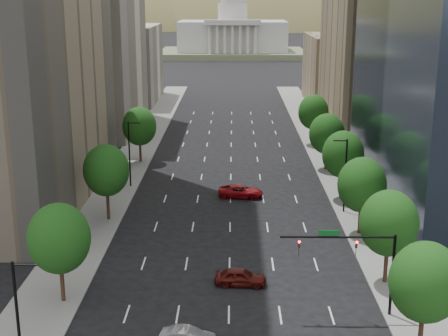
{
  "coord_description": "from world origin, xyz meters",
  "views": [
    {
      "loc": [
        0.26,
        -16.17,
        25.13
      ],
      "look_at": [
        -0.62,
        45.84,
        8.0
      ],
      "focal_mm": 50.56,
      "sensor_mm": 36.0,
      "label": 1
    }
  ],
  "objects_px": {
    "car_maroon": "(240,277)",
    "capitol": "(233,36)",
    "car_red_far": "(241,191)",
    "traffic_signal": "(362,256)"
  },
  "relations": [
    {
      "from": "car_maroon",
      "to": "traffic_signal",
      "type": "bearing_deg",
      "value": -115.28
    },
    {
      "from": "car_maroon",
      "to": "capitol",
      "type": "bearing_deg",
      "value": 4.65
    },
    {
      "from": "capitol",
      "to": "car_red_far",
      "type": "relative_size",
      "value": 10.55
    },
    {
      "from": "traffic_signal",
      "to": "car_red_far",
      "type": "xyz_separation_m",
      "value": [
        -9.22,
        30.78,
        -4.38
      ]
    },
    {
      "from": "car_maroon",
      "to": "car_red_far",
      "type": "xyz_separation_m",
      "value": [
        0.31,
        25.35,
        0.0
      ]
    },
    {
      "from": "capitol",
      "to": "car_maroon",
      "type": "xyz_separation_m",
      "value": [
        1.0,
        -214.28,
        -7.79
      ]
    },
    {
      "from": "traffic_signal",
      "to": "car_red_far",
      "type": "height_order",
      "value": "traffic_signal"
    },
    {
      "from": "traffic_signal",
      "to": "car_maroon",
      "type": "distance_m",
      "value": 11.81
    },
    {
      "from": "capitol",
      "to": "car_red_far",
      "type": "xyz_separation_m",
      "value": [
        1.31,
        -188.93,
        -7.79
      ]
    },
    {
      "from": "traffic_signal",
      "to": "capitol",
      "type": "distance_m",
      "value": 219.99
    }
  ]
}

